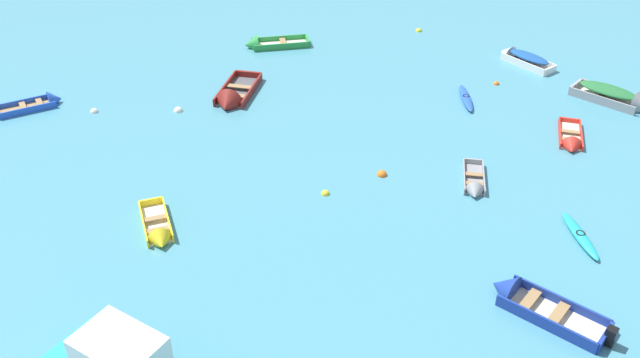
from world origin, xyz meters
The scene contains 17 objects.
kayak_blue_far_left centered at (8.44, 28.24, 0.14)m, with size 0.88×3.00×0.28m.
rowboat_grey_distant_center centered at (15.99, 26.77, 0.34)m, with size 3.55×3.85×1.32m.
rowboat_green_cluster_outer centered at (-1.43, 36.62, 0.17)m, with size 3.93×1.49×1.17m.
rowboat_red_near_left centered at (11.78, 23.23, 0.13)m, with size 2.06×3.17×0.91m.
rowboat_yellow_far_right centered at (-6.49, 19.00, 0.16)m, with size 1.52×3.14×0.88m.
rowboat_maroon_back_row_left centered at (-3.49, 29.59, 0.19)m, with size 2.77×4.38×1.41m.
rowboat_deep_blue_back_row_center centered at (5.78, 13.67, 0.21)m, with size 3.51×3.66×1.19m.
rowboat_blue_center centered at (-12.95, 30.55, 0.16)m, with size 3.30×2.11×0.98m.
kayak_turquoise_near_right centered at (9.12, 16.77, 0.13)m, with size 0.48×2.90×0.28m.
rowboat_grey_cluster_inner centered at (6.25, 20.42, 0.14)m, with size 1.57×2.89×0.78m.
rowboat_white_foreground_center centered at (13.01, 32.42, 0.31)m, with size 2.62×3.49×1.00m.
mooring_buoy_central centered at (2.69, 21.98, 0.00)m, with size 0.44×0.44×0.44m, color orange.
mooring_buoy_trailing centered at (8.49, 37.86, 0.00)m, with size 0.39×0.39×0.39m, color yellow.
mooring_buoy_outer_edge centered at (0.10, 20.91, 0.00)m, with size 0.35×0.35×0.35m, color yellow.
mooring_buoy_between_boats_left centered at (-10.31, 29.50, 0.00)m, with size 0.39×0.39×0.39m, color silver.
mooring_buoy_between_boats_right centered at (-6.16, 29.03, 0.00)m, with size 0.44×0.44×0.44m, color silver.
mooring_buoy_near_foreground centered at (10.66, 29.85, 0.00)m, with size 0.32×0.32×0.32m, color orange.
Camera 1 is at (-3.15, -1.37, 15.80)m, focal length 37.68 mm.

